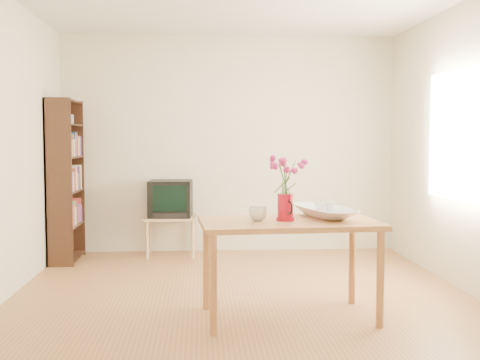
{
  "coord_description": "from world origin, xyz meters",
  "views": [
    {
      "loc": [
        -0.36,
        -5.03,
        1.37
      ],
      "look_at": [
        0.0,
        0.3,
        1.0
      ],
      "focal_mm": 45.0,
      "sensor_mm": 36.0,
      "label": 1
    }
  ],
  "objects": [
    {
      "name": "room",
      "position": [
        0.03,
        0.0,
        1.3
      ],
      "size": [
        4.5,
        4.5,
        4.5
      ],
      "color": "#915E33",
      "rests_on": "ground"
    },
    {
      "name": "flowers",
      "position": [
        0.29,
        -0.55,
        1.11
      ],
      "size": [
        0.23,
        0.23,
        0.33
      ],
      "primitive_type": null,
      "color": "#EB3796",
      "rests_on": "pitcher"
    },
    {
      "name": "teacup_a",
      "position": [
        0.58,
        -0.37,
        0.94
      ],
      "size": [
        0.1,
        0.1,
        0.07
      ],
      "primitive_type": "imported",
      "rotation": [
        0.0,
        0.0,
        0.82
      ],
      "color": "white",
      "rests_on": "bowl"
    },
    {
      "name": "tv_stand",
      "position": [
        -0.7,
        1.97,
        0.39
      ],
      "size": [
        0.6,
        0.45,
        0.46
      ],
      "color": "tan",
      "rests_on": "ground"
    },
    {
      "name": "bowl",
      "position": [
        0.62,
        -0.37,
        0.99
      ],
      "size": [
        0.61,
        0.61,
        0.47
      ],
      "primitive_type": "imported",
      "rotation": [
        0.0,
        0.0,
        0.24
      ],
      "color": "white",
      "rests_on": "table"
    },
    {
      "name": "table",
      "position": [
        0.32,
        -0.55,
        0.66
      ],
      "size": [
        1.38,
        0.85,
        0.75
      ],
      "rotation": [
        0.0,
        0.0,
        0.07
      ],
      "color": "#A46738",
      "rests_on": "ground"
    },
    {
      "name": "television",
      "position": [
        -0.7,
        1.98,
        0.68
      ],
      "size": [
        0.51,
        0.48,
        0.42
      ],
      "rotation": [
        0.0,
        0.0,
        -0.06
      ],
      "color": "black",
      "rests_on": "tv_stand"
    },
    {
      "name": "bookshelf",
      "position": [
        -1.85,
        1.75,
        0.84
      ],
      "size": [
        0.28,
        0.7,
        1.8
      ],
      "color": "black",
      "rests_on": "ground"
    },
    {
      "name": "pitcher",
      "position": [
        0.29,
        -0.55,
        0.84
      ],
      "size": [
        0.14,
        0.21,
        0.21
      ],
      "rotation": [
        0.0,
        0.0,
        0.28
      ],
      "color": "#B90A20",
      "rests_on": "table"
    },
    {
      "name": "teacup_b",
      "position": [
        0.67,
        -0.35,
        0.94
      ],
      "size": [
        0.09,
        0.09,
        0.07
      ],
      "primitive_type": "imported",
      "rotation": [
        0.0,
        0.0,
        1.83
      ],
      "color": "white",
      "rests_on": "bowl"
    },
    {
      "name": "mug",
      "position": [
        0.08,
        -0.55,
        0.8
      ],
      "size": [
        0.2,
        0.2,
        0.11
      ],
      "primitive_type": "imported",
      "rotation": [
        0.0,
        0.0,
        3.87
      ],
      "color": "white",
      "rests_on": "table"
    }
  ]
}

